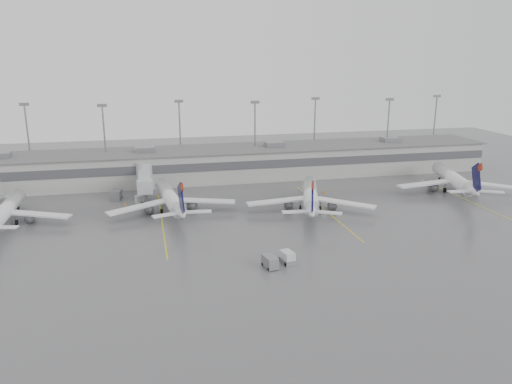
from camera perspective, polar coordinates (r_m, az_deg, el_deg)
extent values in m
plane|color=#535355|center=(83.18, 2.29, -7.72)|extent=(260.00, 260.00, 0.00)
cube|color=#9C9C97|center=(136.37, -4.04, 3.25)|extent=(150.00, 16.00, 8.00)
cube|color=#47474C|center=(128.39, -3.49, 2.95)|extent=(150.00, 0.15, 2.20)
cube|color=#606060|center=(135.57, -4.07, 4.92)|extent=(152.00, 17.00, 0.30)
cube|color=slate|center=(138.38, -27.25, 3.77)|extent=(5.00, 4.00, 1.30)
cube|color=slate|center=(151.20, 15.09, 5.81)|extent=(5.00, 4.00, 1.30)
cylinder|color=gray|center=(146.17, -24.53, 5.11)|extent=(0.44, 0.44, 20.00)
cube|color=slate|center=(144.93, -24.98, 9.07)|extent=(2.40, 0.50, 0.80)
cylinder|color=gray|center=(136.05, -16.85, 5.17)|extent=(0.44, 0.44, 20.00)
cube|color=slate|center=(134.72, -17.19, 9.44)|extent=(2.40, 0.50, 0.80)
cylinder|color=gray|center=(143.45, -8.65, 6.16)|extent=(0.44, 0.44, 20.00)
cube|color=slate|center=(142.20, -8.82, 10.22)|extent=(2.40, 0.50, 0.80)
cylinder|color=gray|center=(139.01, -0.12, 6.04)|extent=(0.44, 0.44, 20.00)
cube|color=slate|center=(137.71, -0.12, 10.23)|extent=(2.40, 0.50, 0.80)
cylinder|color=gray|center=(151.63, 6.69, 6.72)|extent=(0.44, 0.44, 20.00)
cube|color=slate|center=(150.45, 6.82, 10.56)|extent=(2.40, 0.50, 0.80)
cylinder|color=gray|center=(152.77, 14.78, 6.38)|extent=(0.44, 0.44, 20.00)
cube|color=slate|center=(151.59, 15.04, 10.19)|extent=(2.40, 0.50, 0.80)
cylinder|color=gray|center=(169.14, 19.68, 6.83)|extent=(0.44, 0.44, 20.00)
cube|color=slate|center=(168.07, 20.00, 10.26)|extent=(2.40, 0.50, 0.80)
cylinder|color=#A1A3A6|center=(127.18, -12.63, 1.79)|extent=(4.00, 4.00, 7.00)
cube|color=#A1A3A6|center=(120.67, -12.62, 1.45)|extent=(2.80, 13.00, 2.60)
cube|color=#A1A3A6|center=(113.39, -12.58, 0.56)|extent=(3.40, 2.40, 3.00)
cylinder|color=gray|center=(114.15, -12.49, -0.85)|extent=(0.70, 0.70, 2.80)
cube|color=black|center=(114.44, -12.46, -1.35)|extent=(2.20, 1.20, 0.70)
cube|color=yellow|center=(103.13, -10.69, -3.32)|extent=(0.25, 40.00, 0.01)
cube|color=yellow|center=(109.77, 7.87, -2.04)|extent=(0.25, 40.00, 0.01)
cube|color=yellow|center=(126.14, 22.94, -0.83)|extent=(0.25, 40.00, 0.01)
cylinder|color=white|center=(111.68, -26.61, -1.75)|extent=(3.08, 20.87, 2.84)
cone|color=white|center=(122.66, -25.33, -0.16)|extent=(2.87, 2.69, 2.84)
cube|color=white|center=(107.87, -23.49, -2.37)|extent=(12.46, 6.28, 0.33)
cylinder|color=black|center=(120.26, -25.52, -1.68)|extent=(0.34, 0.86, 0.85)
cylinder|color=black|center=(110.07, -25.69, -3.14)|extent=(0.44, 1.05, 1.04)
cylinder|color=white|center=(109.40, -9.86, -0.53)|extent=(5.44, 22.41, 3.03)
cone|color=white|center=(121.37, -10.85, 1.01)|extent=(3.32, 3.14, 3.03)
cone|color=white|center=(96.60, -8.55, -2.37)|extent=(3.56, 5.35, 3.03)
cube|color=white|center=(106.10, -13.35, -1.68)|extent=(13.04, 7.79, 0.35)
cube|color=white|center=(108.24, -5.91, -1.00)|extent=(13.38, 5.24, 0.35)
cube|color=#0A0833|center=(95.27, -8.56, -0.78)|extent=(0.92, 5.68, 6.60)
cube|color=maroon|center=(93.33, -8.47, 0.55)|extent=(0.52, 2.06, 1.92)
cylinder|color=black|center=(118.75, -10.54, -0.58)|extent=(0.45, 0.94, 0.91)
cylinder|color=black|center=(107.89, -10.73, -2.17)|extent=(0.57, 1.15, 1.11)
cylinder|color=black|center=(108.53, -8.52, -1.96)|extent=(0.57, 1.15, 1.11)
cylinder|color=white|center=(109.84, 6.24, -0.31)|extent=(9.77, 22.32, 3.06)
cone|color=white|center=(122.07, 6.13, 1.30)|extent=(3.79, 3.66, 3.06)
cone|color=white|center=(96.72, 6.40, -2.25)|extent=(4.47, 5.79, 3.06)
cube|color=white|center=(107.37, 2.44, -1.05)|extent=(13.28, 2.70, 0.36)
cube|color=white|center=(107.75, 10.06, -1.22)|extent=(12.32, 9.91, 0.36)
cube|color=#0A0833|center=(95.38, 6.46, -0.65)|extent=(2.05, 5.57, 6.68)
cube|color=maroon|center=(93.40, 6.52, 0.69)|extent=(0.92, 2.06, 1.94)
cylinder|color=black|center=(119.39, 6.12, -0.32)|extent=(0.62, 0.98, 0.92)
cylinder|color=black|center=(108.56, 5.09, -1.84)|extent=(0.78, 1.21, 1.12)
cylinder|color=black|center=(108.67, 7.35, -1.89)|extent=(0.78, 1.21, 1.12)
cylinder|color=white|center=(132.86, 21.52, 1.51)|extent=(9.35, 23.40, 3.19)
cone|color=white|center=(145.09, 19.91, 2.77)|extent=(3.87, 3.73, 3.19)
cone|color=white|center=(119.88, 23.62, 0.08)|extent=(4.50, 5.98, 3.19)
cube|color=white|center=(128.07, 18.74, 0.89)|extent=(13.93, 3.35, 0.37)
cube|color=white|center=(132.96, 24.91, 0.78)|extent=(13.05, 9.95, 0.37)
cube|color=#0A0833|center=(118.68, 23.87, 1.45)|extent=(1.91, 5.85, 6.96)
cube|color=maroon|center=(116.85, 24.25, 2.60)|extent=(0.88, 2.16, 2.02)
cylinder|color=black|center=(142.31, 20.22, 1.39)|extent=(0.62, 1.02, 0.96)
cylinder|color=black|center=(130.81, 20.77, 0.20)|extent=(0.78, 1.26, 1.17)
cylinder|color=black|center=(132.27, 22.61, 0.18)|extent=(0.78, 1.26, 1.17)
cube|color=silver|center=(81.61, 3.61, -7.45)|extent=(2.16, 2.92, 1.98)
cube|color=slate|center=(81.85, 3.60, -7.84)|extent=(2.46, 3.40, 0.77)
cylinder|color=black|center=(82.39, 2.69, -7.72)|extent=(0.36, 0.65, 0.62)
cylinder|color=black|center=(83.16, 3.78, -7.51)|extent=(0.36, 0.65, 0.62)
cylinder|color=black|center=(80.61, 3.42, -8.28)|extent=(0.36, 0.65, 0.62)
cylinder|color=black|center=(81.39, 4.52, -8.06)|extent=(0.36, 0.65, 0.62)
cube|color=slate|center=(79.74, 1.62, -7.97)|extent=(2.30, 3.30, 1.83)
cylinder|color=black|center=(80.62, 0.79, -8.25)|extent=(0.36, 0.64, 0.60)
cylinder|color=black|center=(79.47, 2.46, -8.63)|extent=(0.36, 0.64, 0.60)
cube|color=silver|center=(126.19, -26.20, -0.80)|extent=(2.54, 1.80, 1.71)
cube|color=silver|center=(116.73, -13.01, -0.80)|extent=(2.80, 2.26, 1.72)
cube|color=silver|center=(123.32, 5.91, 0.36)|extent=(2.26, 1.54, 1.58)
cube|color=slate|center=(120.65, -15.70, -0.33)|extent=(2.75, 3.86, 2.22)
cone|color=orange|center=(115.42, -14.75, -1.36)|extent=(0.44, 0.44, 0.71)
cone|color=orange|center=(122.70, 7.82, 0.03)|extent=(0.50, 0.50, 0.80)
cone|color=orange|center=(136.05, 22.03, 0.52)|extent=(0.40, 0.40, 0.64)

